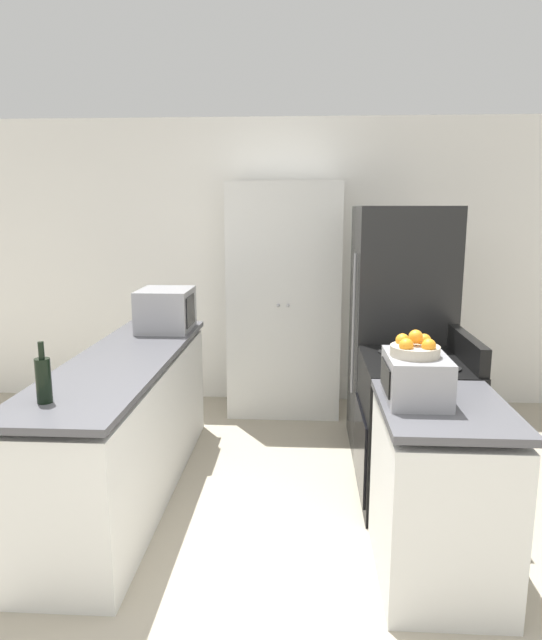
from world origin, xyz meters
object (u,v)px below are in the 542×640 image
at_px(refrigerator, 399,331).
at_px(wine_bottle, 43,379).
at_px(microwave, 166,310).
at_px(toaster_oven, 416,378).
at_px(fruit_bowl, 415,348).
at_px(stove, 414,430).
at_px(pantry_cabinet, 284,300).

distance_m(refrigerator, wine_bottle, 2.55).
distance_m(microwave, toaster_oven, 2.19).
relative_size(microwave, fruit_bowl, 1.95).
height_order(refrigerator, wine_bottle, refrigerator).
xyz_separation_m(refrigerator, toaster_oven, (-0.17, -1.53, 0.10)).
distance_m(stove, fruit_bowl, 1.04).
height_order(pantry_cabinet, stove, pantry_cabinet).
bearing_deg(toaster_oven, fruit_bowl, -126.73).
xyz_separation_m(stove, toaster_oven, (-0.15, -0.73, 0.55)).
height_order(refrigerator, fruit_bowl, refrigerator).
bearing_deg(toaster_oven, pantry_cabinet, 107.08).
distance_m(refrigerator, microwave, 1.75).
relative_size(stove, fruit_bowl, 4.60).
bearing_deg(fruit_bowl, stove, 77.46).
bearing_deg(stove, pantry_cabinet, 118.51).
relative_size(pantry_cabinet, fruit_bowl, 8.78).
bearing_deg(pantry_cabinet, refrigerator, -41.83).
bearing_deg(wine_bottle, microwave, 83.73).
xyz_separation_m(pantry_cabinet, toaster_oven, (0.71, -2.31, 0.00)).
bearing_deg(wine_bottle, fruit_bowl, 3.97).
xyz_separation_m(pantry_cabinet, refrigerator, (0.88, -0.79, -0.10)).
height_order(pantry_cabinet, microwave, pantry_cabinet).
distance_m(toaster_oven, fruit_bowl, 0.15).
height_order(stove, microwave, microwave).
bearing_deg(refrigerator, stove, -91.13).
bearing_deg(fruit_bowl, wine_bottle, -176.03).
height_order(microwave, wine_bottle, microwave).
relative_size(stove, microwave, 2.36).
bearing_deg(toaster_oven, refrigerator, 83.74).
bearing_deg(microwave, pantry_cabinet, 42.71).
height_order(microwave, toaster_oven, microwave).
height_order(pantry_cabinet, refrigerator, pantry_cabinet).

